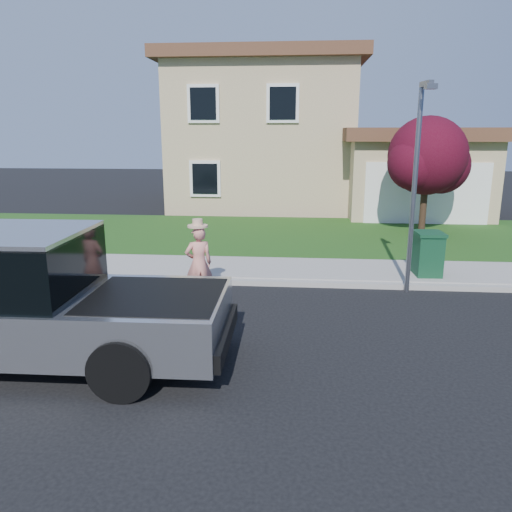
{
  "coord_description": "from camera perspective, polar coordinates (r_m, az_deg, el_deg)",
  "views": [
    {
      "loc": [
        1.71,
        -8.25,
        3.48
      ],
      "look_at": [
        0.93,
        0.9,
        1.2
      ],
      "focal_mm": 35.0,
      "sensor_mm": 36.0,
      "label": 1
    }
  ],
  "objects": [
    {
      "name": "woman",
      "position": [
        10.58,
        -6.57,
        -0.68
      ],
      "size": [
        0.68,
        0.57,
        1.74
      ],
      "rotation": [
        0.0,
        0.0,
        3.54
      ],
      "color": "#E78D7F",
      "rests_on": "ground"
    },
    {
      "name": "curb",
      "position": [
        11.68,
        1.2,
        -3.07
      ],
      "size": [
        40.0,
        0.2,
        0.12
      ],
      "primitive_type": "cube",
      "color": "gray",
      "rests_on": "ground"
    },
    {
      "name": "trash_bin",
      "position": [
        12.56,
        19.06,
        0.29
      ],
      "size": [
        0.67,
        0.76,
        1.05
      ],
      "rotation": [
        0.0,
        0.0,
        0.04
      ],
      "color": "#0F3921",
      "rests_on": "sidewalk"
    },
    {
      "name": "pickup_truck",
      "position": [
        8.4,
        -25.3,
        -4.84
      ],
      "size": [
        6.36,
        2.46,
        2.08
      ],
      "rotation": [
        0.0,
        0.0,
        0.02
      ],
      "color": "black",
      "rests_on": "ground"
    },
    {
      "name": "sidewalk",
      "position": [
        12.73,
        1.53,
        -1.56
      ],
      "size": [
        40.0,
        2.0,
        0.15
      ],
      "primitive_type": "cube",
      "color": "gray",
      "rests_on": "ground"
    },
    {
      "name": "house",
      "position": [
        24.64,
        4.1,
        13.19
      ],
      "size": [
        14.0,
        11.3,
        6.85
      ],
      "color": "tan",
      "rests_on": "ground"
    },
    {
      "name": "street_lamp",
      "position": [
        11.23,
        17.82,
        8.56
      ],
      "size": [
        0.25,
        0.59,
        4.48
      ],
      "rotation": [
        0.0,
        0.0,
        0.16
      ],
      "color": "slate",
      "rests_on": "ground"
    },
    {
      "name": "ornamental_tree",
      "position": [
        17.74,
        19.09,
        10.38
      ],
      "size": [
        2.86,
        2.58,
        3.92
      ],
      "color": "black",
      "rests_on": "lawn"
    },
    {
      "name": "ground",
      "position": [
        9.12,
        -6.37,
        -8.58
      ],
      "size": [
        80.0,
        80.0,
        0.0
      ],
      "primitive_type": "plane",
      "color": "black",
      "rests_on": "ground"
    },
    {
      "name": "lawn",
      "position": [
        17.11,
        2.43,
        2.38
      ],
      "size": [
        40.0,
        7.0,
        0.1
      ],
      "primitive_type": "cube",
      "color": "#113D13",
      "rests_on": "ground"
    }
  ]
}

